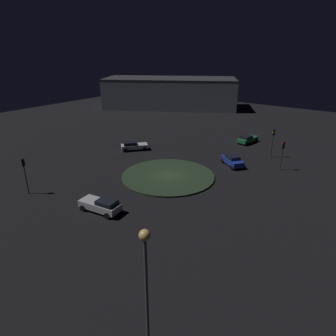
# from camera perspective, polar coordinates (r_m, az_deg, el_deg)

# --- Properties ---
(ground_plane) EXTENTS (120.39, 120.39, 0.00)m
(ground_plane) POSITION_cam_1_polar(r_m,az_deg,el_deg) (40.09, 0.00, -1.64)
(ground_plane) COLOR black
(roundabout_island) EXTENTS (12.33, 12.33, 0.21)m
(roundabout_island) POSITION_cam_1_polar(r_m,az_deg,el_deg) (40.05, 0.00, -1.50)
(roundabout_island) COLOR #263823
(roundabout_island) RESTS_ON ground_plane
(car_silver) EXTENTS (4.73, 2.47, 1.53)m
(car_silver) POSITION_cam_1_polar(r_m,az_deg,el_deg) (32.28, -12.56, -6.85)
(car_silver) COLOR silver
(car_silver) RESTS_ON ground_plane
(car_blue) EXTENTS (4.25, 3.79, 1.54)m
(car_blue) POSITION_cam_1_polar(r_m,az_deg,el_deg) (44.56, 12.14, 1.44)
(car_blue) COLOR #1E38A5
(car_blue) RESTS_ON ground_plane
(car_white) EXTENTS (4.12, 4.43, 1.47)m
(car_white) POSITION_cam_1_polar(r_m,az_deg,el_deg) (50.53, -6.59, 4.22)
(car_white) COLOR white
(car_white) RESTS_ON ground_plane
(car_green) EXTENTS (2.58, 4.59, 1.43)m
(car_green) POSITION_cam_1_polar(r_m,az_deg,el_deg) (55.95, 14.83, 5.37)
(car_green) COLOR #1E7238
(car_green) RESTS_ON ground_plane
(traffic_light_southwest) EXTENTS (0.37, 0.39, 4.38)m
(traffic_light_southwest) POSITION_cam_1_polar(r_m,az_deg,el_deg) (38.02, -25.61, -0.20)
(traffic_light_southwest) COLOR #2D2D2D
(traffic_light_southwest) RESTS_ON ground_plane
(traffic_light_northeast) EXTENTS (0.37, 0.40, 4.45)m
(traffic_light_northeast) POSITION_cam_1_polar(r_m,az_deg,el_deg) (48.89, 19.30, 5.43)
(traffic_light_northeast) COLOR #2D2D2D
(traffic_light_northeast) RESTS_ON ground_plane
(traffic_light_northeast_near) EXTENTS (0.39, 0.39, 4.08)m
(traffic_light_northeast_near) POSITION_cam_1_polar(r_m,az_deg,el_deg) (44.10, 20.92, 3.15)
(traffic_light_northeast_near) COLOR #2D2D2D
(traffic_light_northeast_near) RESTS_ON ground_plane
(streetlamp_southeast) EXTENTS (0.60, 0.60, 7.87)m
(streetlamp_southeast) POSITION_cam_1_polar(r_m,az_deg,el_deg) (16.28, -4.24, -18.53)
(streetlamp_southeast) COLOR #4C4C51
(streetlamp_southeast) RESTS_ON ground_plane
(store_building) EXTENTS (37.99, 29.71, 8.09)m
(store_building) POSITION_cam_1_polar(r_m,az_deg,el_deg) (87.27, 0.42, 14.10)
(store_building) COLOR #8C939E
(store_building) RESTS_ON ground_plane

